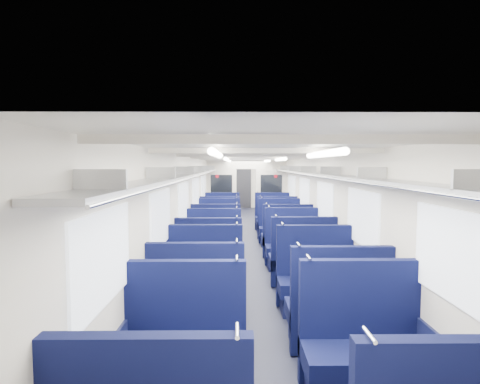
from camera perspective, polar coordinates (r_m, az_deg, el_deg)
The scene contains 31 objects.
floor at distance 10.74m, azimuth 1.36°, elevation -7.56°, with size 2.80×18.00×0.01m, color black.
ceiling at distance 10.53m, azimuth 1.38°, elevation 5.08°, with size 2.80×18.00×0.01m, color white.
wall_left at distance 10.62m, azimuth -6.21°, elevation -1.30°, with size 0.02×18.00×2.35m, color beige.
dado_left at distance 10.72m, azimuth -6.09°, elevation -5.70°, with size 0.03×17.90×0.70m, color #101335.
wall_right at distance 10.71m, azimuth 8.88°, elevation -1.28°, with size 0.02×18.00×2.35m, color beige.
dado_right at distance 10.81m, azimuth 8.75°, elevation -5.64°, with size 0.03×17.90×0.70m, color #101335.
wall_far at distance 19.55m, azimuth 0.51°, elevation 1.13°, with size 2.80×0.02×2.35m, color beige.
luggage_rack_left at distance 10.56m, azimuth -5.23°, elevation 3.01°, with size 0.36×17.40×0.18m.
luggage_rack_right at distance 10.64m, azimuth 7.93°, elevation 3.00°, with size 0.36×17.40×0.18m.
windows at distance 10.10m, azimuth 1.46°, elevation -0.16°, with size 2.78×15.60×0.75m.
ceiling_fittings at distance 10.27m, azimuth 1.43°, elevation 4.77°, with size 2.70×16.06×0.11m.
end_door at distance 19.50m, azimuth 0.51°, elevation 0.60°, with size 0.75×0.06×2.00m, color black.
bulkhead at distance 13.79m, azimuth 0.93°, elevation 0.17°, with size 2.80×0.10×2.35m.
seat_2 at distance 3.93m, azimuth -8.17°, elevation -22.56°, with size 1.15×0.64×1.28m.
seat_3 at distance 4.09m, azimuth 17.52°, elevation -21.60°, with size 1.15×0.64×1.28m.
seat_4 at distance 4.99m, azimuth -6.31°, elevation -16.61°, with size 1.15×0.64×1.28m.
seat_5 at distance 4.91m, azimuth 14.01°, elevation -17.08°, with size 1.15×0.64×1.28m.
seat_6 at distance 5.98m, azimuth -5.27°, elevation -13.10°, with size 1.15×0.64×1.28m.
seat_7 at distance 6.02m, azimuth 11.07°, elevation -13.04°, with size 1.15×0.64×1.28m.
seat_8 at distance 7.01m, azimuth -4.53°, elevation -10.52°, with size 1.15×0.64×1.28m.
seat_9 at distance 7.20m, azimuth 9.05°, elevation -10.17°, with size 1.15×0.64×1.28m.
seat_10 at distance 8.10m, azimuth -3.97°, elevation -8.54°, with size 1.15×0.64×1.28m.
seat_11 at distance 8.31m, azimuth 7.72°, elevation -8.24°, with size 1.15×0.64×1.28m.
seat_12 at distance 9.30m, azimuth -3.51°, elevation -6.90°, with size 1.15×0.64×1.28m.
seat_13 at distance 9.29m, azimuth 6.82°, elevation -6.92°, with size 1.15×0.64×1.28m.
seat_14 at distance 10.55m, azimuth -3.15°, elevation -5.59°, with size 1.15×0.64×1.28m.
seat_15 at distance 10.59m, azimuth 5.90°, elevation -5.57°, with size 1.15×0.64×1.28m.
seat_16 at distance 11.48m, azimuth -2.93°, elevation -4.81°, with size 1.15×0.64×1.28m.
seat_17 at distance 11.53m, azimuth 5.37°, elevation -4.78°, with size 1.15×0.64×1.28m.
seat_18 at distance 12.67m, azimuth -2.70°, elevation -3.98°, with size 1.15×0.64×1.28m.
seat_19 at distance 12.72m, azimuth 4.81°, elevation -3.96°, with size 1.15×0.64×1.28m.
Camera 1 is at (-0.35, -10.52, 2.15)m, focal length 29.33 mm.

